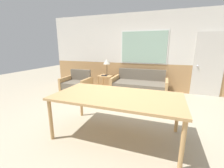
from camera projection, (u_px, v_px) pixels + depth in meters
name	position (u px, v px, depth m)	size (l,w,h in m)	color
ground_plane	(121.00, 120.00, 3.26)	(16.00, 16.00, 0.00)	#B2A58C
wall_back	(142.00, 52.00, 5.33)	(7.20, 0.09, 2.70)	tan
couch	(139.00, 87.00, 5.03)	(1.79, 0.89, 0.79)	tan
armchair	(77.00, 86.00, 5.16)	(0.92, 0.73, 0.77)	tan
side_table	(106.00, 78.00, 5.43)	(0.48, 0.48, 0.55)	tan
table_lamp	(107.00, 62.00, 5.36)	(0.26, 0.26, 0.58)	#4C3823
book_stack	(104.00, 75.00, 5.32)	(0.21, 0.13, 0.02)	black
dining_table	(117.00, 98.00, 2.55)	(2.14, 1.09, 0.76)	tan
entry_door	(208.00, 65.00, 4.68)	(0.86, 0.09, 2.00)	silver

